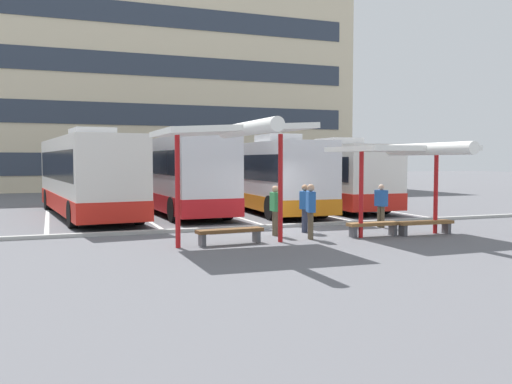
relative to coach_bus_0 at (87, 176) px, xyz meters
The scene contains 21 objects.
ground_plane 9.84m from the coach_bus_0, 52.07° to the right, with size 160.00×160.00×0.00m, color slate.
terminal_building 27.29m from the coach_bus_0, 76.75° to the left, with size 36.30×13.16×22.06m.
coach_bus_0 is the anchor object (origin of this frame).
coach_bus_1 4.03m from the coach_bus_0, 14.08° to the left, with size 2.97×12.40×3.72m.
coach_bus_2 8.14m from the coach_bus_0, ahead, with size 2.87×10.48×3.56m.
coach_bus_3 11.59m from the coach_bus_0, ahead, with size 2.91×10.33×3.47m.
lane_stripe_0 2.44m from the coach_bus_0, 160.97° to the left, with size 0.16×14.00×0.01m, color white.
lane_stripe_1 2.82m from the coach_bus_0, 14.57° to the left, with size 0.16×14.00×0.01m, color white.
lane_stripe_2 6.23m from the coach_bus_0, ahead, with size 0.16×14.00×0.01m, color white.
lane_stripe_3 9.91m from the coach_bus_0, ahead, with size 0.16×14.00×0.01m, color white.
lane_stripe_4 13.66m from the coach_bus_0, ahead, with size 0.16×14.00×0.01m, color white.
waiting_shelter_0 10.70m from the coach_bus_0, 71.63° to the right, with size 4.08×5.02×3.45m.
bench_0 10.34m from the coach_bus_0, 70.98° to the right, with size 2.02×0.59×0.45m.
waiting_shelter_1 13.57m from the coach_bus_0, 48.29° to the right, with size 3.83×4.81×2.93m.
bench_1 12.75m from the coach_bus_0, 50.21° to the right, with size 1.75×0.45×0.45m.
bench_2 14.13m from the coach_bus_0, 45.19° to the right, with size 1.98×0.47×0.45m.
platform_kerb 9.04m from the coach_bus_0, 47.92° to the right, with size 44.00×0.24×0.12m, color #ADADA8.
waiting_passenger_0 10.39m from the coach_bus_0, 51.15° to the right, with size 0.49×0.48×1.61m.
waiting_passenger_1 11.32m from the coach_bus_0, 58.08° to the right, with size 0.34×0.53×1.69m.
waiting_passenger_2 10.02m from the coach_bus_0, 58.33° to the right, with size 0.24×0.47×1.61m.
waiting_passenger_3 12.45m from the coach_bus_0, 39.14° to the right, with size 0.35×0.50×1.56m.
Camera 1 is at (-7.43, -17.08, 2.43)m, focal length 38.68 mm.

